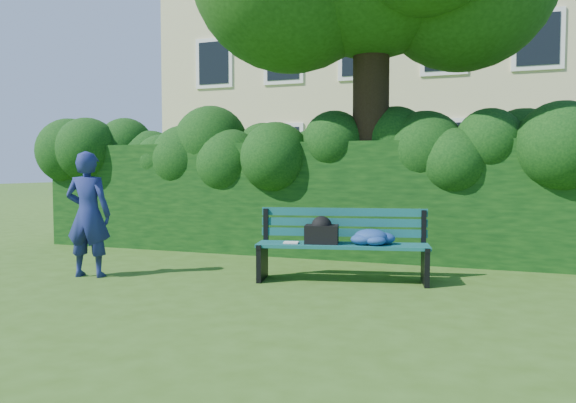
% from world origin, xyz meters
% --- Properties ---
extents(ground, '(80.00, 80.00, 0.00)m').
position_xyz_m(ground, '(0.00, 0.00, 0.00)').
color(ground, '#375A18').
rests_on(ground, ground).
extents(apartment_building, '(16.00, 8.08, 12.00)m').
position_xyz_m(apartment_building, '(-0.00, 13.99, 6.00)').
color(apartment_building, beige).
rests_on(apartment_building, ground).
extents(hedge, '(10.00, 1.00, 1.80)m').
position_xyz_m(hedge, '(0.00, 2.20, 0.90)').
color(hedge, black).
rests_on(hedge, ground).
extents(park_bench, '(2.16, 0.98, 0.89)m').
position_xyz_m(park_bench, '(0.88, 0.25, 0.50)').
color(park_bench, '#0D4545').
rests_on(park_bench, ground).
extents(man_reading, '(0.66, 0.51, 1.61)m').
position_xyz_m(man_reading, '(-2.29, -0.60, 0.80)').
color(man_reading, navy).
rests_on(man_reading, ground).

